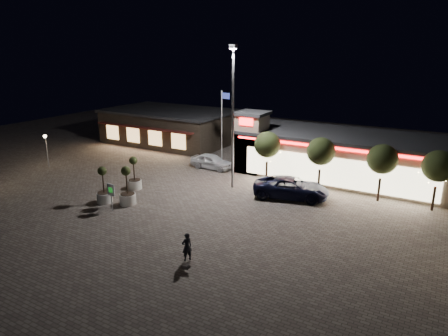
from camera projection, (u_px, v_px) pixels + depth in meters
The scene contains 18 objects.
ground at pixel (159, 213), 30.38m from camera, with size 90.00×90.00×0.00m, color #71655B.
retail_building at pixel (340, 155), 38.35m from camera, with size 20.40×8.40×6.10m.
restaurant_building at pixel (170, 126), 53.02m from camera, with size 16.40×11.00×4.30m.
floodlight_pole at pixel (233, 110), 34.05m from camera, with size 0.60×0.40×12.38m.
flagpole at pixel (223, 123), 40.71m from camera, with size 0.95×0.10×8.00m.
lamp_post_west at pixel (46, 144), 41.57m from camera, with size 0.36×0.36×3.48m.
string_tree_a at pixel (267, 145), 36.58m from camera, with size 2.42×2.42×4.79m.
string_tree_b at pixel (321, 151), 34.20m from camera, with size 2.42×2.42×4.79m.
string_tree_c at pixel (382, 159), 31.82m from camera, with size 2.42×2.42×4.79m.
string_tree_d at pixel (439, 166), 29.91m from camera, with size 2.42×2.42×4.79m.
pickup_truck at pixel (291, 188), 33.36m from camera, with size 2.87×6.23×1.73m, color black.
white_sedan at pixel (211, 161), 41.48m from camera, with size 1.83×4.55×1.55m, color silver.
pedestrian at pixel (187, 247), 23.42m from camera, with size 0.64×0.42×1.74m, color black.
dog at pixel (186, 267), 22.38m from camera, with size 0.54×0.27×0.29m.
planter_left at pixel (134, 179), 35.39m from camera, with size 1.22×1.22×2.99m.
planter_mid at pixel (104, 191), 32.26m from camera, with size 1.24×1.24×3.05m.
planter_right at pixel (127, 193), 31.86m from camera, with size 1.30×1.30×3.19m.
valet_sign at pixel (111, 192), 30.35m from camera, with size 0.73×0.11×2.20m.
Camera 1 is at (18.28, -21.90, 12.06)m, focal length 32.00 mm.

